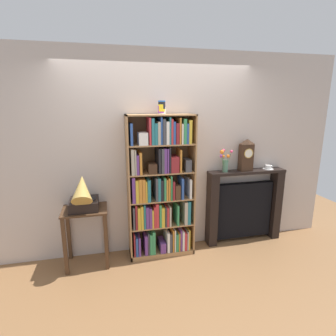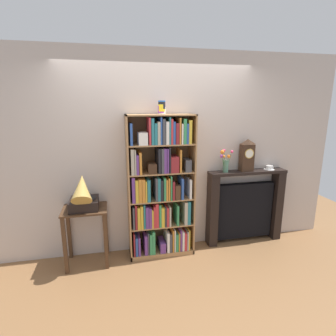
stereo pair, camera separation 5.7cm
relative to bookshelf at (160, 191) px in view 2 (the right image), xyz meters
name	(u,v)px [view 2 (the right image)]	position (x,y,z in m)	size (l,w,h in m)	color
ground_plane	(162,255)	(0.01, -0.07, -0.91)	(7.87, 6.40, 0.02)	brown
wall_back	(169,154)	(0.16, 0.21, 0.44)	(4.87, 0.08, 2.68)	beige
bookshelf	(160,191)	(0.00, 0.00, 0.00)	(0.86, 0.32, 1.88)	#A87A4C
cup_stack	(162,107)	(0.03, 0.04, 1.06)	(0.09, 0.09, 0.16)	white
side_table_left	(86,224)	(-0.96, -0.04, -0.36)	(0.54, 0.42, 0.75)	#472D1C
gramophone	(83,195)	(-0.96, -0.10, 0.05)	(0.34, 0.49, 0.50)	black
fireplace_mantel	(245,207)	(1.27, 0.09, -0.37)	(1.14, 0.20, 1.08)	black
mantel_clock	(247,155)	(1.24, 0.07, 0.41)	(0.18, 0.13, 0.45)	#382316
flower_vase	(225,162)	(0.92, 0.06, 0.34)	(0.20, 0.12, 0.32)	#4C7A60
teacup_with_saucer	(269,168)	(1.61, 0.07, 0.21)	(0.15, 0.15, 0.06)	white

